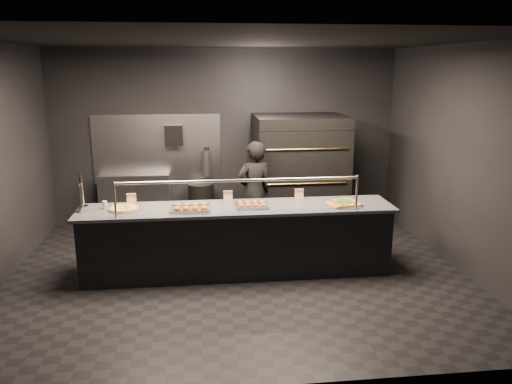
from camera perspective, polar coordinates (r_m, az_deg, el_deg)
room at (r=6.43m, az=-2.44°, el=3.37°), size 6.04×6.00×3.00m
service_counter at (r=6.65m, az=-2.12°, el=-5.47°), size 4.10×0.78×1.37m
pizza_oven at (r=8.50m, az=4.93°, el=2.35°), size 1.50×1.23×1.91m
prep_shelf at (r=8.93m, az=-13.60°, el=-0.82°), size 1.20×0.35×0.90m
towel_dispenser at (r=8.72m, az=-9.38°, el=6.42°), size 0.30×0.20×0.35m
fire_extinguisher at (r=8.80m, az=-5.66°, el=3.37°), size 0.14×0.14×0.51m
beer_tap at (r=6.63m, az=-19.23°, el=-0.90°), size 0.13×0.19×0.52m
round_pizza at (r=6.59m, az=-14.85°, el=-1.85°), size 0.43×0.43×0.03m
slider_tray_a at (r=6.40m, az=-7.46°, el=-1.81°), size 0.55×0.45×0.08m
slider_tray_b at (r=6.49m, az=-0.48°, el=-1.51°), size 0.45×0.35×0.07m
square_pizza at (r=6.69m, az=9.93°, el=-1.29°), size 0.50×0.50×0.05m
condiment_jar at (r=6.69m, az=-16.64°, el=-1.44°), size 0.15×0.06×0.10m
tent_cards at (r=6.75m, az=-4.07°, el=-0.48°), size 2.38×0.04×0.15m
trash_bin at (r=8.75m, az=-6.27°, el=-1.38°), size 0.44×0.44×0.73m
worker at (r=7.73m, az=-0.23°, el=-0.04°), size 0.67×0.55×1.60m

